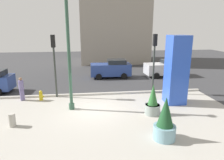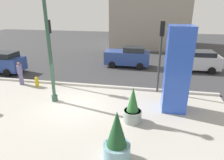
# 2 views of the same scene
# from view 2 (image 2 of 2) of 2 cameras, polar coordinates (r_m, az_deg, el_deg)

# --- Properties ---
(ground_plane) EXTENTS (60.00, 60.00, 0.00)m
(ground_plane) POSITION_cam_2_polar(r_m,az_deg,el_deg) (15.86, -5.58, -0.58)
(ground_plane) COLOR #38383A
(plaza_pavement) EXTENTS (18.00, 10.00, 0.02)m
(plaza_pavement) POSITION_cam_2_polar(r_m,az_deg,el_deg) (10.84, -14.45, -11.97)
(plaza_pavement) COLOR #ADA89E
(plaza_pavement) RESTS_ON ground_plane
(curb_strip) EXTENTS (18.00, 0.24, 0.16)m
(curb_strip) POSITION_cam_2_polar(r_m,az_deg,el_deg) (15.05, -6.50, -1.49)
(curb_strip) COLOR #B7B2A8
(curb_strip) RESTS_ON ground_plane
(lamp_post) EXTENTS (0.44, 0.44, 7.15)m
(lamp_post) POSITION_cam_2_polar(r_m,az_deg,el_deg) (12.19, -17.38, 9.18)
(lamp_post) COLOR #335642
(lamp_post) RESTS_ON ground_plane
(art_pillar_blue) EXTENTS (1.29, 1.29, 4.74)m
(art_pillar_blue) POSITION_cam_2_polar(r_m,az_deg,el_deg) (11.49, 17.86, 2.65)
(art_pillar_blue) COLOR blue
(art_pillar_blue) RESTS_ON ground_plane
(potted_plant_curbside) EXTENTS (1.07, 1.07, 2.15)m
(potted_plant_curbside) POSITION_cam_2_polar(r_m,az_deg,el_deg) (7.97, 1.34, -16.56)
(potted_plant_curbside) COLOR #7AA8B7
(potted_plant_curbside) RESTS_ON ground_plane
(potted_plant_by_pillar) EXTENTS (0.93, 0.93, 1.92)m
(potted_plant_by_pillar) POSITION_cam_2_polar(r_m,az_deg,el_deg) (10.41, 5.83, -7.92)
(potted_plant_by_pillar) COLOR gray
(potted_plant_by_pillar) RESTS_ON ground_plane
(fire_hydrant) EXTENTS (0.36, 0.26, 0.75)m
(fire_hydrant) POSITION_cam_2_polar(r_m,az_deg,el_deg) (15.83, -20.45, -0.46)
(fire_hydrant) COLOR gold
(fire_hydrant) RESTS_ON ground_plane
(traffic_light_far_side) EXTENTS (0.28, 0.42, 4.71)m
(traffic_light_far_side) POSITION_cam_2_polar(r_m,az_deg,el_deg) (15.11, -17.17, 10.09)
(traffic_light_far_side) COLOR #333833
(traffic_light_far_side) RESTS_ON ground_plane
(traffic_light_corner) EXTENTS (0.28, 0.42, 4.74)m
(traffic_light_corner) POSITION_cam_2_polar(r_m,az_deg,el_deg) (13.48, 13.62, 9.25)
(traffic_light_corner) COLOR #333833
(traffic_light_corner) RESTS_ON ground_plane
(car_far_lane) EXTENTS (4.36, 2.09, 1.86)m
(car_far_lane) POSITION_cam_2_polar(r_m,az_deg,el_deg) (20.30, -28.95, 4.42)
(car_far_lane) COLOR #2D4793
(car_far_lane) RESTS_ON ground_plane
(car_curb_east) EXTENTS (4.26, 2.02, 1.94)m
(car_curb_east) POSITION_cam_2_polar(r_m,az_deg,el_deg) (19.59, 4.53, 6.57)
(car_curb_east) COLOR #2D4793
(car_curb_east) RESTS_ON ground_plane
(car_intersection) EXTENTS (4.52, 2.24, 1.81)m
(car_intersection) POSITION_cam_2_polar(r_m,az_deg,el_deg) (19.81, 22.20, 5.10)
(car_intersection) COLOR silver
(car_intersection) RESTS_ON ground_plane
(pedestrian_by_curb) EXTENTS (0.48, 0.48, 1.74)m
(pedestrian_by_curb) POSITION_cam_2_polar(r_m,az_deg,el_deg) (16.50, -24.51, 2.02)
(pedestrian_by_curb) COLOR slate
(pedestrian_by_curb) RESTS_ON ground_plane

